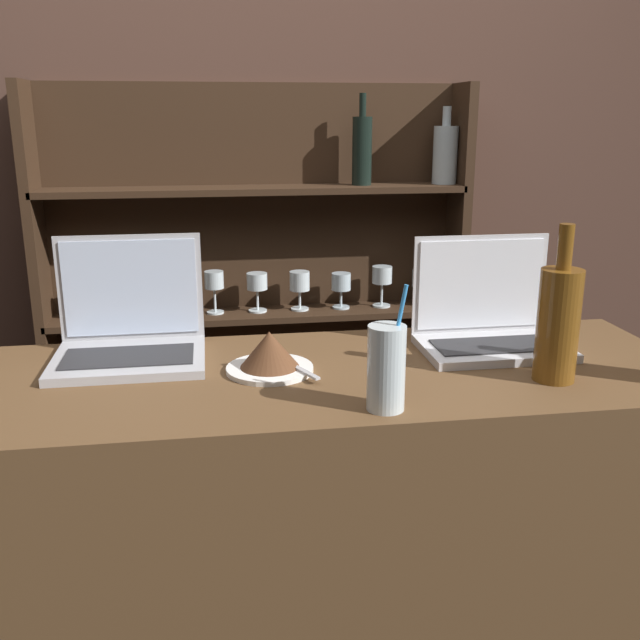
{
  "coord_description": "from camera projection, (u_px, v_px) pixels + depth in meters",
  "views": [
    {
      "loc": [
        -0.15,
        -1.06,
        1.52
      ],
      "look_at": [
        0.06,
        0.3,
        1.13
      ],
      "focal_mm": 40.0,
      "sensor_mm": 36.0,
      "label": 1
    }
  ],
  "objects": [
    {
      "name": "back_shelf",
      "position": [
        262.0,
        323.0,
        2.39
      ],
      "size": [
        1.37,
        0.18,
        1.62
      ],
      "color": "#332114",
      "rests_on": "ground_plane"
    },
    {
      "name": "laptop_near",
      "position": [
        130.0,
        332.0,
        1.5
      ],
      "size": [
        0.31,
        0.24,
        0.25
      ],
      "color": "#ADADB2",
      "rests_on": "bar_counter"
    },
    {
      "name": "bar_counter",
      "position": [
        293.0,
        593.0,
        1.56
      ],
      "size": [
        1.65,
        0.54,
        1.03
      ],
      "color": "brown",
      "rests_on": "ground_plane"
    },
    {
      "name": "wine_bottle_amber",
      "position": [
        558.0,
        322.0,
        1.35
      ],
      "size": [
        0.08,
        0.08,
        0.3
      ],
      "color": "brown",
      "rests_on": "bar_counter"
    },
    {
      "name": "cake_plate",
      "position": [
        270.0,
        354.0,
        1.42
      ],
      "size": [
        0.18,
        0.18,
        0.08
      ],
      "color": "white",
      "rests_on": "bar_counter"
    },
    {
      "name": "laptop_far",
      "position": [
        488.0,
        322.0,
        1.57
      ],
      "size": [
        0.31,
        0.2,
        0.24
      ],
      "color": "silver",
      "rests_on": "bar_counter"
    },
    {
      "name": "water_glass",
      "position": [
        386.0,
        368.0,
        1.23
      ],
      "size": [
        0.07,
        0.07,
        0.22
      ],
      "color": "silver",
      "rests_on": "bar_counter"
    },
    {
      "name": "back_wall",
      "position": [
        252.0,
        170.0,
        2.33
      ],
      "size": [
        7.0,
        0.06,
        2.7
      ],
      "color": "#4C3328",
      "rests_on": "ground_plane"
    }
  ]
}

